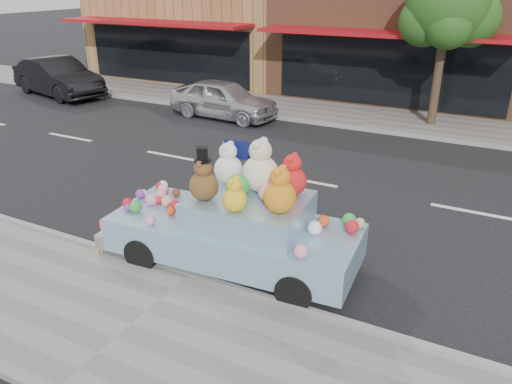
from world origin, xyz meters
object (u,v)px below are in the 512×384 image
Objects in this scene: street_tree at (448,12)px; car_dark at (58,77)px; car_silver at (224,99)px; art_car at (237,223)px.

street_tree is 15.44m from car_dark.
street_tree reaches higher than car_dark.
car_silver is 0.83× the size of car_dark.
car_dark is at bearing -171.17° from street_tree.
art_car is (-1.56, -10.77, -2.87)m from street_tree.
car_dark reaches higher than car_silver.
car_silver is 10.09m from art_car.
street_tree is at bearing -67.80° from car_silver.
street_tree is 1.14× the size of art_car.
art_car is (5.35, -8.55, 0.14)m from car_silver.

